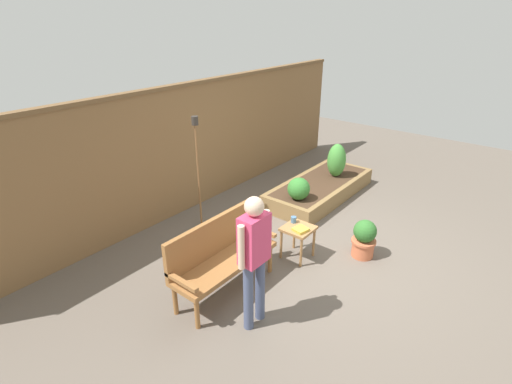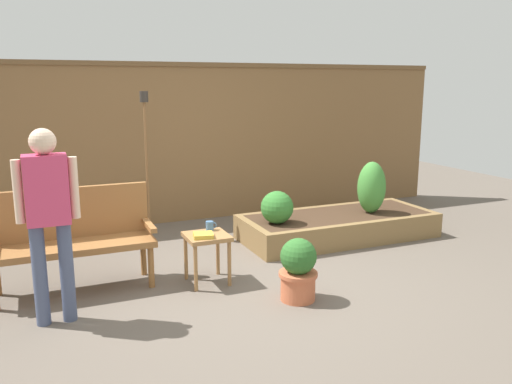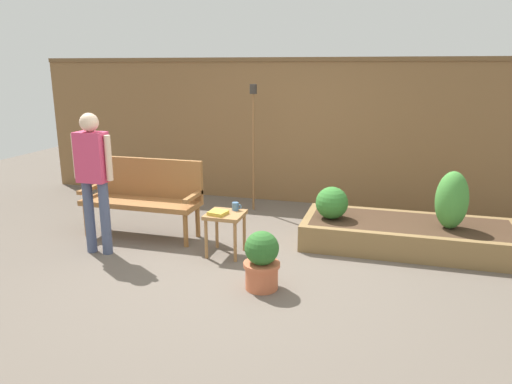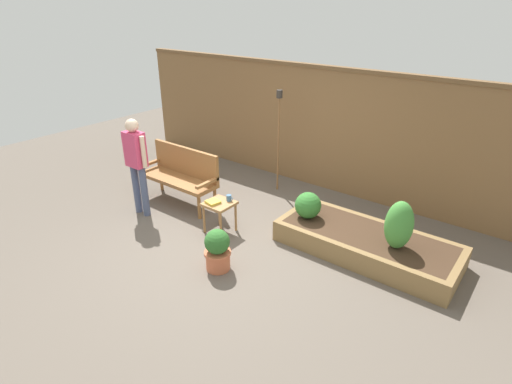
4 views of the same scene
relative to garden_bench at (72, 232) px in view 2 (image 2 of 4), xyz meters
name	(u,v)px [view 2 (image 2 of 4)]	position (x,y,z in m)	size (l,w,h in m)	color
ground_plane	(245,286)	(1.48, -0.59, -0.54)	(14.00, 14.00, 0.00)	#60564C
fence_back	(172,143)	(1.48, 2.01, 0.55)	(8.40, 0.14, 2.16)	brown
garden_bench	(72,232)	(0.00, 0.00, 0.00)	(1.44, 0.48, 0.94)	#936033
side_table	(207,243)	(1.18, -0.37, -0.15)	(0.40, 0.40, 0.48)	#9E7042
cup_on_table	(210,226)	(1.26, -0.24, -0.02)	(0.11, 0.07, 0.09)	teal
book_on_table	(203,235)	(1.13, -0.44, -0.05)	(0.18, 0.17, 0.04)	gold
potted_boxwood	(298,269)	(1.79, -1.08, -0.26)	(0.34, 0.34, 0.56)	#C66642
raised_planter_bed	(338,226)	(3.14, 0.41, -0.39)	(2.40, 1.00, 0.30)	olive
shrub_near_bench	(277,207)	(2.25, 0.32, -0.06)	(0.38, 0.38, 0.38)	brown
shrub_far_corner	(372,187)	(3.55, 0.32, 0.08)	(0.35, 0.35, 0.64)	brown
tiki_torch	(146,139)	(0.99, 1.38, 0.68)	(0.10, 0.10, 1.79)	brown
person_by_bench	(48,210)	(-0.20, -0.71, 0.39)	(0.47, 0.20, 1.56)	#475170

